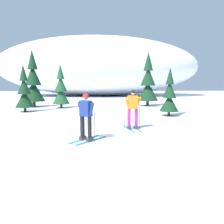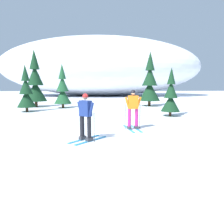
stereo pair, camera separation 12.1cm
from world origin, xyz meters
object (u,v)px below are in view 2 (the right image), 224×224
Objects in this scene: pine_tree_center_right at (171,96)px; pine_tree_far_right at (150,83)px; pine_tree_center at (63,90)px; pine_tree_far_left at (35,83)px; pine_tree_center_left at (26,92)px; skier_orange_jacket at (133,109)px; skier_navy_jacket at (86,116)px.

pine_tree_far_right reaches higher than pine_tree_center_right.
pine_tree_far_right is at bearing 9.42° from pine_tree_center.
pine_tree_far_left is 3.82m from pine_tree_center_left.
pine_tree_far_left is 12.59m from pine_tree_center_right.
pine_tree_center_left is 3.49m from pine_tree_center.
skier_orange_jacket is 10.00m from pine_tree_center_left.
pine_tree_center_left is at bearing 164.85° from pine_tree_center_right.
pine_tree_far_right reaches higher than pine_tree_center_left.
skier_orange_jacket is 0.47× the size of pine_tree_center.
pine_tree_far_right is (10.42, 3.97, 0.69)m from pine_tree_center_left.
skier_orange_jacket is 13.15m from pine_tree_far_left.
pine_tree_center is 9.68m from pine_tree_center_right.
skier_orange_jacket is at bearing -43.69° from pine_tree_center_left.
pine_tree_center_left is at bearing -83.69° from pine_tree_far_left.
pine_tree_far_right reaches higher than pine_tree_center.
pine_tree_center is at bearing 104.17° from skier_navy_jacket.
skier_navy_jacket is 7.94m from pine_tree_center_right.
pine_tree_center is at bearing -170.58° from pine_tree_far_right.
pine_tree_far_right is at bearing 89.13° from pine_tree_center_right.
pine_tree_far_right is (3.20, 10.87, 1.21)m from skier_orange_jacket.
pine_tree_center is (2.29, 2.62, 0.14)m from pine_tree_center_left.
pine_tree_center_right is (8.02, -5.41, -0.30)m from pine_tree_center.
skier_navy_jacket is at bearing -130.30° from pine_tree_center_right.
skier_navy_jacket is 10.26m from pine_tree_center_left.
pine_tree_far_left is 1.36× the size of pine_tree_center.
skier_navy_jacket is 0.34× the size of pine_tree_far_right.
pine_tree_center_left is 10.69m from pine_tree_center_right.
pine_tree_center_left is (-7.22, 6.90, 0.53)m from skier_orange_jacket.
pine_tree_center_left is (-5.19, 8.84, 0.57)m from skier_navy_jacket.
pine_tree_center is 8.25m from pine_tree_far_right.
skier_navy_jacket is at bearing -75.83° from pine_tree_center.
skier_orange_jacket is 0.51× the size of pine_tree_center_left.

